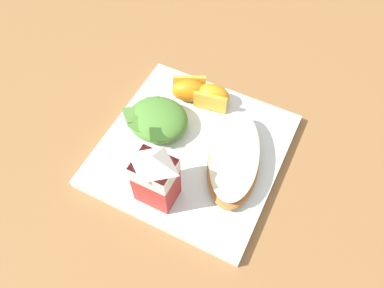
{
  "coord_description": "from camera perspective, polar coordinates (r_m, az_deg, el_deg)",
  "views": [
    {
      "loc": [
        -0.15,
        0.3,
        0.54
      ],
      "look_at": [
        0.0,
        0.0,
        0.03
      ],
      "focal_mm": 36.36,
      "sensor_mm": 36.0,
      "label": 1
    }
  ],
  "objects": [
    {
      "name": "green_salad_pile",
      "position": [
        0.64,
        -5.05,
        3.64
      ],
      "size": [
        0.11,
        0.1,
        0.04
      ],
      "color": "#4C8433",
      "rests_on": "white_plate"
    },
    {
      "name": "ground",
      "position": [
        0.64,
        0.0,
        -1.27
      ],
      "size": [
        3.0,
        3.0,
        0.0
      ],
      "primitive_type": "plane",
      "color": "olive"
    },
    {
      "name": "white_plate",
      "position": [
        0.63,
        0.0,
        -0.89
      ],
      "size": [
        0.28,
        0.28,
        0.02
      ],
      "primitive_type": "cube",
      "color": "silver",
      "rests_on": "ground"
    },
    {
      "name": "orange_wedge_front",
      "position": [
        0.67,
        2.98,
        7.04
      ],
      "size": [
        0.07,
        0.05,
        0.04
      ],
      "color": "orange",
      "rests_on": "white_plate"
    },
    {
      "name": "cheesy_pizza_bread",
      "position": [
        0.6,
        6.31,
        -1.82
      ],
      "size": [
        0.13,
        0.19,
        0.04
      ],
      "color": "#A87038",
      "rests_on": "white_plate"
    },
    {
      "name": "milk_carton",
      "position": [
        0.54,
        -5.45,
        -4.62
      ],
      "size": [
        0.06,
        0.04,
        0.11
      ],
      "color": "#B7332D",
      "rests_on": "white_plate"
    },
    {
      "name": "orange_wedge_middle",
      "position": [
        0.67,
        -0.43,
        7.98
      ],
      "size": [
        0.07,
        0.06,
        0.04
      ],
      "color": "orange",
      "rests_on": "white_plate"
    }
  ]
}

